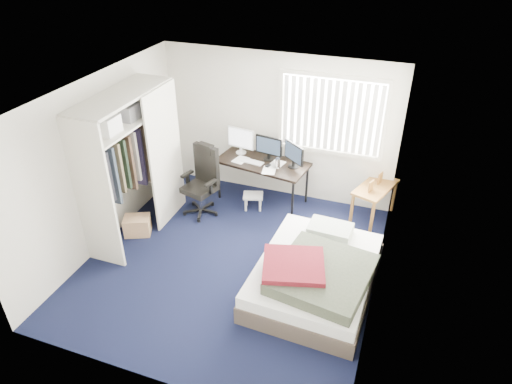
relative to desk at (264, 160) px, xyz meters
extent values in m
plane|color=black|center=(0.12, -1.75, -0.78)|extent=(4.20, 4.20, 0.00)
plane|color=silver|center=(0.12, 0.35, 0.47)|extent=(4.00, 0.00, 4.00)
plane|color=silver|center=(0.12, -3.85, 0.47)|extent=(4.00, 0.00, 4.00)
plane|color=silver|center=(-1.88, -1.75, 0.47)|extent=(0.00, 4.20, 4.20)
plane|color=silver|center=(2.12, -1.75, 0.47)|extent=(0.00, 4.20, 4.20)
plane|color=white|center=(0.12, -1.75, 1.72)|extent=(4.20, 4.20, 0.00)
cube|color=white|center=(1.02, 0.33, 0.82)|extent=(1.60, 0.02, 1.20)
cube|color=beige|center=(1.02, 0.30, 1.45)|extent=(1.72, 0.06, 0.06)
cube|color=beige|center=(1.02, 0.30, 0.19)|extent=(1.72, 0.06, 0.06)
cube|color=white|center=(1.02, 0.27, 0.82)|extent=(1.60, 0.04, 1.16)
cube|color=beige|center=(-1.58, -2.35, 0.32)|extent=(0.60, 0.04, 2.20)
cube|color=beige|center=(-1.58, -0.55, 0.32)|extent=(0.60, 0.04, 2.20)
cube|color=beige|center=(-1.58, -1.45, 1.42)|extent=(0.60, 1.80, 0.04)
cube|color=beige|center=(-1.58, -1.45, 1.04)|extent=(0.56, 1.74, 0.03)
cylinder|color=silver|center=(-1.58, -1.45, 0.92)|extent=(0.03, 1.72, 0.03)
cube|color=#26262B|center=(-1.58, -1.55, 0.47)|extent=(0.38, 1.10, 0.90)
cube|color=beige|center=(-1.26, -1.00, 0.32)|extent=(0.03, 0.90, 2.20)
cube|color=white|center=(-1.58, -1.90, 1.18)|extent=(0.38, 0.30, 0.24)
cube|color=gray|center=(-1.58, -1.40, 1.17)|extent=(0.34, 0.28, 0.22)
cube|color=black|center=(-0.01, -0.02, -0.05)|extent=(1.61, 0.93, 0.04)
cylinder|color=black|center=(-0.74, -0.21, -0.42)|extent=(0.04, 0.04, 0.71)
cylinder|color=black|center=(-0.66, 0.37, -0.42)|extent=(0.04, 0.04, 0.71)
cylinder|color=black|center=(0.64, -0.42, -0.42)|extent=(0.04, 0.04, 0.71)
cylinder|color=black|center=(0.73, 0.16, -0.42)|extent=(0.04, 0.04, 0.71)
cube|color=white|center=(-0.47, 0.17, 0.25)|extent=(0.50, 0.10, 0.36)
cube|color=white|center=(-0.47, 0.17, 0.25)|extent=(0.45, 0.07, 0.31)
cube|color=black|center=(0.06, 0.09, 0.23)|extent=(0.48, 0.10, 0.32)
cube|color=#1E2838|center=(0.06, 0.09, 0.23)|extent=(0.43, 0.07, 0.27)
cube|color=black|center=(0.53, -0.02, 0.23)|extent=(0.48, 0.10, 0.32)
cube|color=#1E2838|center=(0.53, -0.02, 0.23)|extent=(0.43, 0.07, 0.27)
cube|color=white|center=(-0.17, -0.10, -0.02)|extent=(0.42, 0.20, 0.02)
cube|color=black|center=(0.13, -0.15, -0.02)|extent=(0.07, 0.11, 0.02)
cylinder|color=silver|center=(0.29, -0.12, 0.05)|extent=(0.08, 0.08, 0.16)
cube|color=white|center=(-0.01, -0.02, -0.03)|extent=(0.34, 0.32, 0.00)
cube|color=black|center=(-0.85, -0.75, -0.72)|extent=(0.69, 0.69, 0.11)
cylinder|color=silver|center=(-0.85, -0.75, -0.53)|extent=(0.06, 0.06, 0.37)
cube|color=black|center=(-0.85, -0.75, -0.32)|extent=(0.57, 0.57, 0.09)
cube|color=black|center=(-0.79, -0.55, 0.06)|extent=(0.47, 0.21, 0.65)
cube|color=black|center=(-0.79, -0.55, 0.33)|extent=(0.30, 0.18, 0.15)
cube|color=black|center=(-1.09, -0.69, -0.12)|extent=(0.13, 0.27, 0.04)
cube|color=black|center=(-0.61, -0.82, -0.12)|extent=(0.13, 0.27, 0.04)
cube|color=white|center=(-0.07, -0.33, -0.53)|extent=(0.39, 0.35, 0.03)
cylinder|color=white|center=(-0.16, -0.45, -0.66)|extent=(0.04, 0.04, 0.24)
cylinder|color=white|center=(-0.21, -0.29, -0.66)|extent=(0.04, 0.04, 0.24)
cylinder|color=white|center=(0.07, -0.38, -0.66)|extent=(0.04, 0.04, 0.24)
cylinder|color=white|center=(0.02, -0.22, -0.66)|extent=(0.04, 0.04, 0.24)
cube|color=brown|center=(1.87, 0.07, -0.20)|extent=(0.70, 0.97, 0.04)
cube|color=brown|center=(1.57, -0.24, -0.50)|extent=(0.05, 0.05, 0.56)
cube|color=brown|center=(1.83, 0.51, -0.50)|extent=(0.05, 0.05, 0.56)
cube|color=brown|center=(1.91, -0.36, -0.50)|extent=(0.05, 0.05, 0.56)
cube|color=brown|center=(2.17, 0.39, -0.50)|extent=(0.05, 0.05, 0.56)
cube|color=brown|center=(1.81, -0.11, -0.09)|extent=(0.06, 0.14, 0.18)
cube|color=brown|center=(1.92, 0.20, -0.09)|extent=(0.06, 0.14, 0.18)
cube|color=#463B32|center=(1.37, -1.89, -0.65)|extent=(1.56, 2.03, 0.25)
cube|color=white|center=(1.37, -1.89, -0.45)|extent=(1.52, 1.99, 0.18)
cube|color=#B9BFB0|center=(1.41, -1.19, -0.29)|extent=(0.62, 0.43, 0.14)
cube|color=#2F3628|center=(1.51, -2.14, -0.29)|extent=(1.27, 1.37, 0.18)
cube|color=#500D17|center=(1.16, -2.23, -0.21)|extent=(0.91, 0.87, 0.16)
cube|color=tan|center=(-1.53, -1.62, -0.63)|extent=(0.48, 0.43, 0.29)
camera|label=1|loc=(2.18, -6.45, 3.54)|focal=32.00mm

